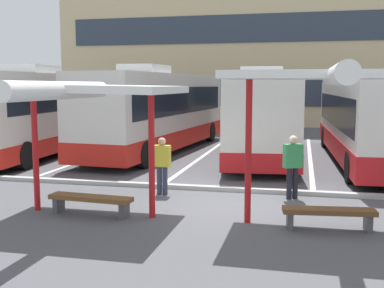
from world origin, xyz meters
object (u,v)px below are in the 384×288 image
at_px(bench_0, 91,200).
at_px(coach_bus_3, 368,121).
at_px(coach_bus_2, 260,116).
at_px(bench_1, 329,214).
at_px(waiting_passenger_0, 162,162).
at_px(coach_bus_1, 159,112).
at_px(waiting_shelter_1, 334,79).
at_px(waiting_passenger_1, 293,162).
at_px(coach_bus_0, 51,112).
at_px(waiting_shelter_0, 85,92).

bearing_deg(bench_0, coach_bus_3, 53.05).
bearing_deg(coach_bus_2, bench_1, -76.86).
relative_size(bench_0, waiting_passenger_0, 1.29).
height_order(coach_bus_1, waiting_shelter_1, coach_bus_1).
bearing_deg(waiting_passenger_0, waiting_passenger_1, 4.94).
height_order(coach_bus_2, waiting_shelter_1, coach_bus_2).
distance_m(coach_bus_0, waiting_shelter_0, 11.33).
bearing_deg(bench_0, bench_1, 0.50).
bearing_deg(waiting_passenger_0, waiting_shelter_1, -29.38).
relative_size(coach_bus_1, bench_0, 6.05).
distance_m(coach_bus_2, waiting_passenger_1, 7.28).
bearing_deg(waiting_shelter_1, bench_0, 179.74).
relative_size(coach_bus_0, bench_0, 6.03).
xyz_separation_m(coach_bus_3, bench_0, (-7.12, -9.46, -1.25)).
distance_m(coach_bus_0, coach_bus_3, 13.31).
height_order(coach_bus_3, bench_1, coach_bus_3).
bearing_deg(waiting_passenger_0, coach_bus_2, 74.94).
bearing_deg(coach_bus_2, waiting_shelter_0, -106.82).
relative_size(waiting_shelter_0, bench_0, 2.37).
bearing_deg(bench_1, coach_bus_1, 122.96).
relative_size(waiting_passenger_0, waiting_passenger_1, 0.94).
bearing_deg(coach_bus_1, bench_1, -57.04).
relative_size(coach_bus_0, waiting_shelter_0, 2.55).
xyz_separation_m(coach_bus_2, bench_1, (2.27, -9.71, -1.37)).
relative_size(coach_bus_3, waiting_shelter_0, 2.54).
relative_size(bench_0, waiting_passenger_1, 1.21).
distance_m(waiting_shelter_1, waiting_passenger_1, 3.51).
relative_size(coach_bus_1, waiting_shelter_0, 2.56).
relative_size(waiting_shelter_1, waiting_passenger_0, 2.91).
bearing_deg(coach_bus_2, coach_bus_1, 169.37).
xyz_separation_m(coach_bus_1, waiting_shelter_1, (6.85, -10.64, 1.31)).
bearing_deg(waiting_shelter_0, bench_0, 90.00).
relative_size(coach_bus_0, waiting_passenger_1, 7.27).
distance_m(coach_bus_2, bench_0, 10.29).
bearing_deg(waiting_passenger_0, coach_bus_3, 49.24).
height_order(coach_bus_0, waiting_passenger_0, coach_bus_0).
height_order(coach_bus_2, waiting_shelter_0, coach_bus_2).
bearing_deg(coach_bus_3, waiting_shelter_0, -126.54).
relative_size(coach_bus_0, bench_1, 6.36).
bearing_deg(waiting_shelter_1, waiting_passenger_0, 150.62).
relative_size(coach_bus_0, waiting_shelter_1, 2.67).
bearing_deg(bench_0, coach_bus_2, 72.95).
distance_m(waiting_shelter_1, bench_1, 2.74).
distance_m(bench_1, waiting_passenger_1, 2.81).
relative_size(coach_bus_0, coach_bus_1, 1.00).
bearing_deg(waiting_passenger_1, coach_bus_3, 68.66).
xyz_separation_m(waiting_shelter_1, waiting_passenger_1, (-0.79, 2.69, -2.11)).
bearing_deg(coach_bus_2, waiting_shelter_1, -76.95).
bearing_deg(waiting_shelter_0, bench_1, 2.05).
xyz_separation_m(waiting_shelter_0, waiting_passenger_0, (1.00, 2.51, -1.93)).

